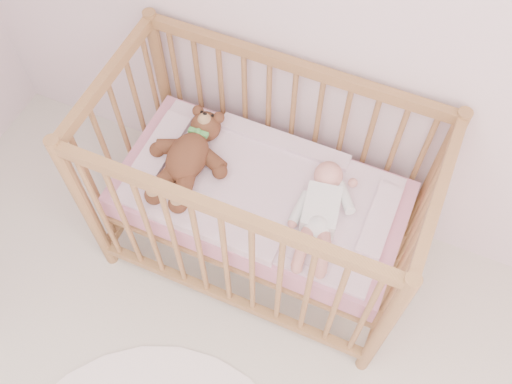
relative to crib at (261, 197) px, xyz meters
The scene contains 6 objects.
wall_back 1.01m from the crib, 46.62° to the left, with size 4.00×0.02×2.70m, color silver.
crib is the anchor object (origin of this frame).
mattress 0.01m from the crib, ahead, with size 1.22×0.62×0.13m, color pink.
blanket 0.06m from the crib, ahead, with size 1.10×0.58×0.06m, color #E9A0BE, non-canonical shape.
baby 0.30m from the crib, ahead, with size 0.26×0.54×0.13m, color white, non-canonical shape.
teddy_bear 0.36m from the crib, behind, with size 0.37×0.53×0.15m, color brown, non-canonical shape.
Camera 1 is at (0.10, 0.46, 2.61)m, focal length 40.00 mm.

